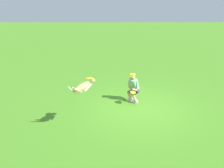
% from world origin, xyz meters
% --- Properties ---
extents(ground_plane, '(60.00, 60.00, 0.00)m').
position_xyz_m(ground_plane, '(0.00, 0.00, 0.00)').
color(ground_plane, '#4C8F25').
extents(person, '(0.57, 0.70, 1.29)m').
position_xyz_m(person, '(0.26, -0.67, 0.70)').
color(person, silver).
rests_on(person, ground_plane).
extents(dog, '(0.87, 0.75, 0.47)m').
position_xyz_m(dog, '(2.13, 1.55, 1.60)').
color(dog, tan).
extents(frisbee_flying, '(0.33, 0.33, 0.06)m').
position_xyz_m(frisbee_flying, '(1.94, 1.37, 1.83)').
color(frisbee_flying, yellow).
extents(frisbee_held, '(0.26, 0.27, 0.12)m').
position_xyz_m(frisbee_held, '(0.30, -0.29, 0.61)').
color(frisbee_held, yellow).
rests_on(frisbee_held, person).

